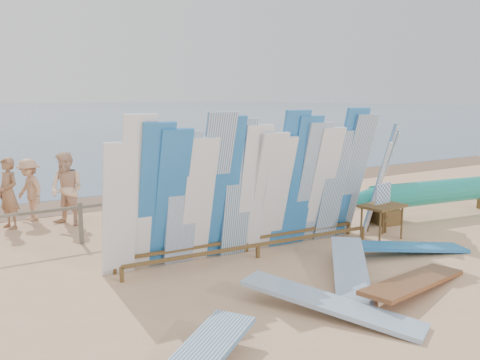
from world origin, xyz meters
TOP-DOWN VIEW (x-y plane):
  - ground at (0.00, 0.00)m, footprint 160.00×160.00m
  - wet_sand_strip at (0.00, 7.20)m, footprint 40.00×2.60m
  - fence at (0.00, 3.00)m, footprint 12.08×0.08m
  - main_surfboard_rack at (0.65, 0.41)m, footprint 5.80×1.20m
  - side_surfboard_rack at (4.76, 0.83)m, footprint 2.10×1.82m
  - outrigger_canoe at (6.69, 0.43)m, footprint 6.92×1.57m
  - vendor_table at (3.65, -0.23)m, footprint 1.00×0.75m
  - flat_board_c at (1.80, -2.59)m, footprint 2.75×1.18m
  - flat_board_b at (1.22, -1.73)m, footprint 2.18×2.40m
  - flat_board_a at (0.01, -2.54)m, footprint 1.71×2.66m
  - flat_board_d at (3.20, -1.22)m, footprint 2.74×1.37m
  - beach_chair_left at (0.47, 3.58)m, footprint 0.68×0.70m
  - beach_chair_right at (1.05, 3.55)m, footprint 0.59×0.60m
  - stroller at (1.54, 4.13)m, footprint 0.71×0.88m
  - beachgoer_9 at (6.69, 5.75)m, footprint 1.15×0.56m
  - beachgoer_5 at (1.66, 7.28)m, footprint 0.79×1.73m
  - beachgoer_4 at (0.20, 5.05)m, footprint 0.92×1.17m
  - beachgoer_2 at (-1.82, 4.79)m, footprint 0.84×0.96m
  - beachgoer_6 at (0.63, 4.24)m, footprint 0.69×0.91m
  - beachgoer_1 at (-3.06, 5.23)m, footprint 0.55×0.70m
  - beachgoer_8 at (5.67, 4.31)m, footprint 0.88×0.60m
  - beachgoer_3 at (-2.49, 5.81)m, footprint 0.68×1.10m
  - beachgoer_extra_0 at (6.56, 5.01)m, footprint 1.18×1.16m
  - beachgoer_7 at (1.90, 6.11)m, footprint 0.48×0.63m

SIDE VIEW (x-z plane):
  - ground at x=0.00m, z-range 0.00..0.00m
  - wet_sand_strip at x=0.00m, z-range -0.01..0.01m
  - flat_board_c at x=1.80m, z-range -0.16..0.16m
  - flat_board_b at x=1.22m, z-range -0.20..0.20m
  - flat_board_a at x=0.01m, z-range -0.17..0.17m
  - flat_board_d at x=3.20m, z-range -0.16..0.16m
  - beach_chair_right at x=1.05m, z-range -0.16..0.63m
  - beach_chair_left at x=0.47m, z-range -0.20..0.77m
  - vendor_table at x=3.65m, z-range -0.21..1.04m
  - stroller at x=1.54m, z-range -0.10..0.95m
  - outrigger_canoe at x=6.69m, z-range 0.14..1.12m
  - fence at x=0.00m, z-range 0.18..1.08m
  - beachgoer_7 at x=1.90m, z-range 0.00..1.54m
  - beachgoer_3 at x=-2.49m, z-range 0.00..1.58m
  - beachgoer_8 at x=5.67m, z-range 0.00..1.66m
  - beachgoer_6 at x=0.63m, z-range 0.00..1.68m
  - beachgoer_1 at x=-3.06m, z-range 0.00..1.70m
  - beachgoer_9 at x=6.69m, z-range 0.00..1.73m
  - beachgoer_5 at x=1.66m, z-range 0.00..1.79m
  - beachgoer_2 at x=-1.82m, z-range 0.00..1.80m
  - beachgoer_extra_0 at x=6.56m, z-range 0.00..1.82m
  - beachgoer_4 at x=0.20m, z-range 0.00..1.84m
  - side_surfboard_rack at x=4.76m, z-range -0.12..2.38m
  - main_surfboard_rack at x=0.65m, z-range -0.14..2.75m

